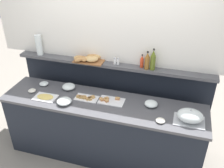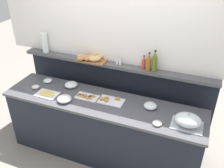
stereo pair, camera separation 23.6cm
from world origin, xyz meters
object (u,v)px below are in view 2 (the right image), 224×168
at_px(hot_sauce_bottle, 144,63).
at_px(glass_bowl_extra, 48,81).
at_px(glass_bowl_large, 150,106).
at_px(water_carafe, 45,43).
at_px(bread_basket, 92,57).
at_px(condiment_bowl_cream, 157,123).
at_px(sandwich_platter_rear, 87,97).
at_px(salt_shaker, 117,61).
at_px(glass_bowl_medium, 64,99).
at_px(olive_oil_bottle, 155,62).
at_px(cold_cuts_platter, 47,94).
at_px(condiment_bowl_red, 35,87).
at_px(pepper_shaker, 120,62).
at_px(glass_bowl_small, 71,85).
at_px(serving_cloche, 188,120).
at_px(vinegar_bottle_amber, 149,63).
at_px(sandwich_platter_side, 110,100).

bearing_deg(hot_sauce_bottle, glass_bowl_extra, -168.82).
bearing_deg(glass_bowl_large, water_carafe, 169.06).
bearing_deg(water_carafe, bread_basket, -0.84).
xyz_separation_m(glass_bowl_large, condiment_bowl_cream, (0.15, -0.27, -0.01)).
relative_size(sandwich_platter_rear, bread_basket, 0.72).
distance_m(condiment_bowl_cream, salt_shaker, 0.99).
height_order(glass_bowl_extra, hot_sauce_bottle, hot_sauce_bottle).
height_order(glass_bowl_medium, olive_oil_bottle, olive_oil_bottle).
height_order(condiment_bowl_cream, hot_sauce_bottle, hot_sauce_bottle).
distance_m(cold_cuts_platter, water_carafe, 0.78).
bearing_deg(sandwich_platter_rear, olive_oil_bottle, 26.69).
height_order(sandwich_platter_rear, condiment_bowl_cream, condiment_bowl_cream).
xyz_separation_m(olive_oil_bottle, water_carafe, (-1.59, 0.02, 0.02)).
height_order(glass_bowl_large, olive_oil_bottle, olive_oil_bottle).
bearing_deg(condiment_bowl_red, glass_bowl_extra, 71.66).
relative_size(cold_cuts_platter, pepper_shaker, 3.36).
bearing_deg(bread_basket, glass_bowl_extra, -157.94).
bearing_deg(glass_bowl_extra, sandwich_platter_rear, -12.04).
distance_m(glass_bowl_large, glass_bowl_small, 1.13).
xyz_separation_m(salt_shaker, water_carafe, (-1.10, 0.00, 0.10)).
bearing_deg(water_carafe, glass_bowl_extra, -59.32).
relative_size(cold_cuts_platter, serving_cloche, 0.86).
bearing_deg(glass_bowl_extra, water_carafe, 120.68).
xyz_separation_m(hot_sauce_bottle, salt_shaker, (-0.35, -0.01, -0.03)).
distance_m(hot_sauce_bottle, water_carafe, 1.45).
relative_size(sandwich_platter_rear, water_carafe, 1.04).
height_order(condiment_bowl_red, salt_shaker, salt_shaker).
bearing_deg(pepper_shaker, glass_bowl_extra, -165.88).
height_order(condiment_bowl_red, vinegar_bottle_amber, vinegar_bottle_amber).
bearing_deg(bread_basket, sandwich_platter_side, -40.74).
relative_size(salt_shaker, pepper_shaker, 1.00).
xyz_separation_m(serving_cloche, olive_oil_bottle, (-0.51, 0.48, 0.39)).
bearing_deg(cold_cuts_platter, bread_basket, 51.23).
distance_m(glass_bowl_small, bread_basket, 0.47).
distance_m(serving_cloche, pepper_shaker, 1.12).
xyz_separation_m(glass_bowl_extra, condiment_bowl_red, (-0.07, -0.20, -0.00)).
height_order(cold_cuts_platter, glass_bowl_large, glass_bowl_large).
xyz_separation_m(glass_bowl_medium, glass_bowl_small, (-0.10, 0.34, -0.00)).
distance_m(vinegar_bottle_amber, bread_basket, 0.78).
xyz_separation_m(vinegar_bottle_amber, water_carafe, (-1.52, 0.02, 0.04)).
distance_m(sandwich_platter_rear, glass_bowl_extra, 0.70).
xyz_separation_m(sandwich_platter_side, glass_bowl_medium, (-0.53, -0.21, 0.02)).
bearing_deg(sandwich_platter_side, hot_sauce_bottle, 50.79).
distance_m(glass_bowl_medium, hot_sauce_bottle, 1.09).
distance_m(vinegar_bottle_amber, water_carafe, 1.52).
height_order(glass_bowl_large, glass_bowl_extra, glass_bowl_large).
relative_size(condiment_bowl_red, bread_basket, 0.25).
xyz_separation_m(condiment_bowl_red, bread_basket, (0.65, 0.44, 0.36)).
height_order(glass_bowl_medium, water_carafe, water_carafe).
relative_size(serving_cloche, condiment_bowl_red, 3.33).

